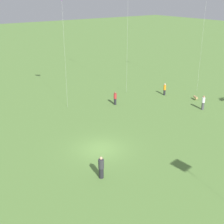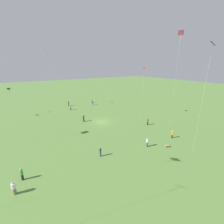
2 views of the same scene
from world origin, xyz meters
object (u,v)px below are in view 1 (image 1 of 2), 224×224
person_3 (101,167)px  person_9 (165,89)px  dog_0 (195,97)px  person_0 (115,98)px  person_5 (203,103)px

person_3 → person_9: person_3 is taller
person_9 → dog_0: size_ratio=2.02×
person_3 → dog_0: 21.95m
person_0 → person_5: person_5 is taller
person_5 → dog_0: person_5 is taller
person_0 → person_9: person_0 is taller
person_9 → person_0: bearing=120.6°
dog_0 → person_5: bearing=-103.4°
person_3 → person_9: 22.03m
person_3 → dog_0: size_ratio=2.22×
person_0 → dog_0: (-9.73, 4.75, -0.50)m
person_3 → dog_0: (-20.44, -7.99, -0.55)m
person_3 → person_5: size_ratio=1.03×
dog_0 → person_9: bearing=138.6°
person_5 → dog_0: (-2.13, -2.92, -0.54)m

